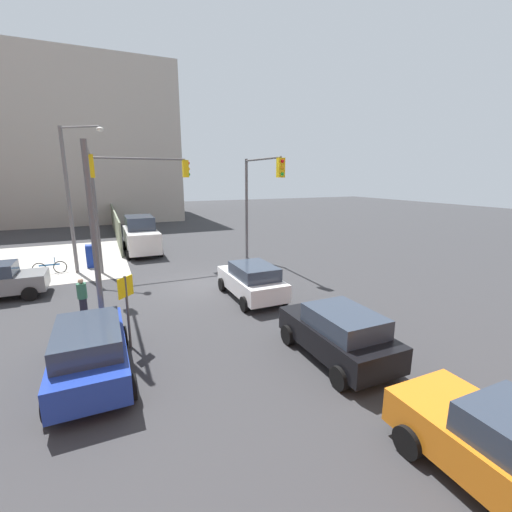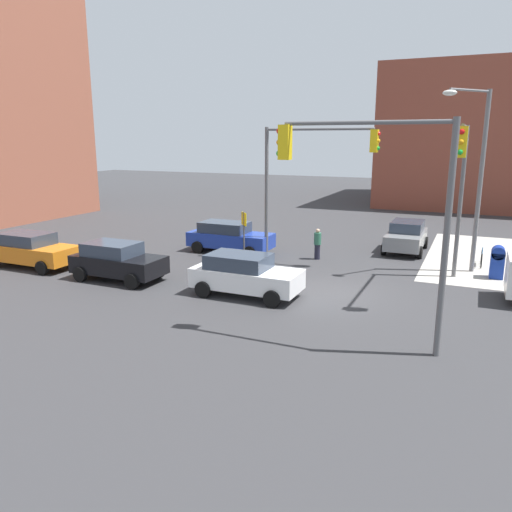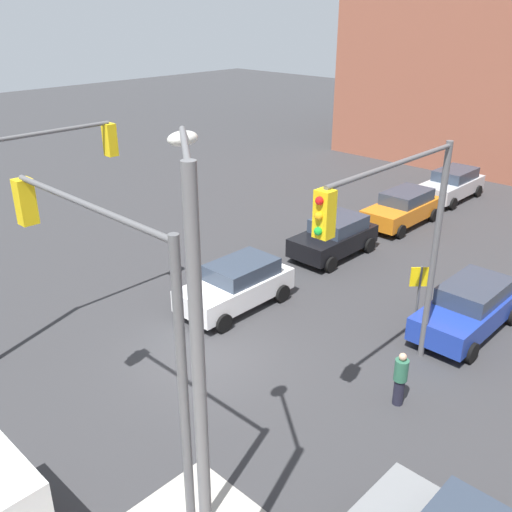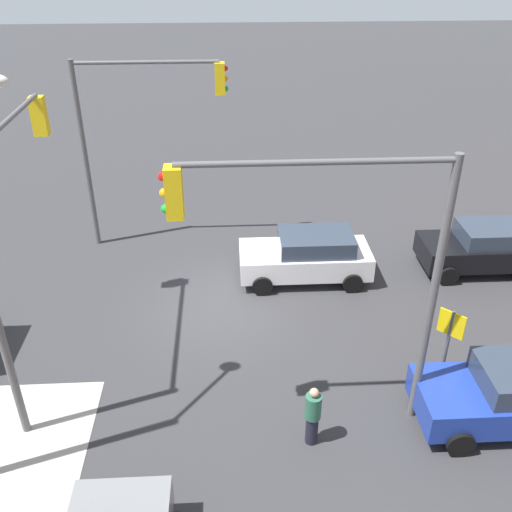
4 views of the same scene
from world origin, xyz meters
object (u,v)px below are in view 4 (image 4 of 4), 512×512
(traffic_signal_ne_corner, at_px, (13,209))
(hatchback_white, at_px, (307,256))
(traffic_signal_nw_corner, at_px, (336,246))
(traffic_signal_se_corner, at_px, (137,118))
(coupe_black, at_px, (484,247))
(pedestrian_crossing, at_px, (313,415))

(traffic_signal_ne_corner, distance_m, hatchback_white, 9.19)
(traffic_signal_nw_corner, bearing_deg, traffic_signal_ne_corner, -16.76)
(traffic_signal_se_corner, xyz_separation_m, traffic_signal_ne_corner, (1.88, 6.93, 0.03))
(traffic_signal_nw_corner, bearing_deg, coupe_black, -134.73)
(traffic_signal_se_corner, xyz_separation_m, hatchback_white, (-5.42, 2.82, -3.76))
(traffic_signal_ne_corner, xyz_separation_m, pedestrian_crossing, (-6.50, 2.77, -3.82))
(traffic_signal_nw_corner, distance_m, pedestrian_crossing, 3.91)
(traffic_signal_nw_corner, bearing_deg, traffic_signal_se_corner, -60.99)
(traffic_signal_se_corner, relative_size, traffic_signal_ne_corner, 1.00)
(hatchback_white, xyz_separation_m, pedestrian_crossing, (0.80, 6.88, -0.04))
(traffic_signal_nw_corner, relative_size, traffic_signal_ne_corner, 1.00)
(traffic_signal_se_corner, xyz_separation_m, coupe_black, (-11.36, 2.57, -3.76))
(coupe_black, relative_size, pedestrian_crossing, 2.55)
(traffic_signal_nw_corner, distance_m, hatchback_white, 7.27)
(hatchback_white, distance_m, pedestrian_crossing, 6.93)
(traffic_signal_se_corner, bearing_deg, coupe_black, 167.24)
(traffic_signal_nw_corner, xyz_separation_m, pedestrian_crossing, (0.38, 0.70, -3.83))
(pedestrian_crossing, bearing_deg, traffic_signal_ne_corner, -54.69)
(traffic_signal_se_corner, distance_m, traffic_signal_ne_corner, 7.18)
(pedestrian_crossing, bearing_deg, traffic_signal_se_corner, -96.16)
(traffic_signal_nw_corner, bearing_deg, hatchback_white, -93.93)
(traffic_signal_nw_corner, distance_m, traffic_signal_se_corner, 10.29)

